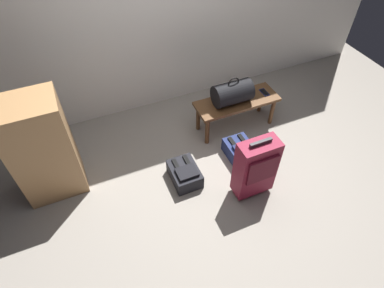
{
  "coord_description": "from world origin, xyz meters",
  "views": [
    {
      "loc": [
        -1.09,
        -1.78,
        2.77
      ],
      "look_at": [
        -0.14,
        0.42,
        0.25
      ],
      "focal_mm": 30.01,
      "sensor_mm": 36.0,
      "label": 1
    }
  ],
  "objects_px": {
    "backpack_dark": "(185,174)",
    "side_cabinet": "(42,149)",
    "cell_phone": "(264,92)",
    "bench": "(237,104)",
    "backpack_navy": "(240,151)",
    "suitcase_upright_burgundy": "(256,167)",
    "duffel_bag_black": "(232,93)"
  },
  "relations": [
    {
      "from": "backpack_dark",
      "to": "side_cabinet",
      "type": "xyz_separation_m",
      "value": [
        -1.25,
        0.47,
        0.46
      ]
    },
    {
      "from": "cell_phone",
      "to": "side_cabinet",
      "type": "bearing_deg",
      "value": -178.36
    },
    {
      "from": "bench",
      "to": "side_cabinet",
      "type": "bearing_deg",
      "value": -178.1
    },
    {
      "from": "backpack_navy",
      "to": "backpack_dark",
      "type": "bearing_deg",
      "value": -175.68
    },
    {
      "from": "backpack_navy",
      "to": "cell_phone",
      "type": "bearing_deg",
      "value": 40.77
    },
    {
      "from": "suitcase_upright_burgundy",
      "to": "backpack_navy",
      "type": "distance_m",
      "value": 0.56
    },
    {
      "from": "side_cabinet",
      "to": "cell_phone",
      "type": "bearing_deg",
      "value": 1.64
    },
    {
      "from": "duffel_bag_black",
      "to": "backpack_dark",
      "type": "relative_size",
      "value": 1.16
    },
    {
      "from": "bench",
      "to": "duffel_bag_black",
      "type": "bearing_deg",
      "value": 180.0
    },
    {
      "from": "bench",
      "to": "duffel_bag_black",
      "type": "relative_size",
      "value": 2.27
    },
    {
      "from": "side_cabinet",
      "to": "suitcase_upright_burgundy",
      "type": "bearing_deg",
      "value": -25.61
    },
    {
      "from": "suitcase_upright_burgundy",
      "to": "backpack_dark",
      "type": "xyz_separation_m",
      "value": [
        -0.57,
        0.41,
        -0.29
      ]
    },
    {
      "from": "cell_phone",
      "to": "backpack_navy",
      "type": "distance_m",
      "value": 0.81
    },
    {
      "from": "cell_phone",
      "to": "backpack_dark",
      "type": "xyz_separation_m",
      "value": [
        -1.26,
        -0.54,
        -0.31
      ]
    },
    {
      "from": "suitcase_upright_burgundy",
      "to": "side_cabinet",
      "type": "height_order",
      "value": "side_cabinet"
    },
    {
      "from": "bench",
      "to": "duffel_bag_black",
      "type": "distance_m",
      "value": 0.21
    },
    {
      "from": "suitcase_upright_burgundy",
      "to": "backpack_navy",
      "type": "xyz_separation_m",
      "value": [
        0.13,
        0.46,
        -0.29
      ]
    },
    {
      "from": "cell_phone",
      "to": "backpack_navy",
      "type": "relative_size",
      "value": 0.38
    },
    {
      "from": "duffel_bag_black",
      "to": "cell_phone",
      "type": "height_order",
      "value": "duffel_bag_black"
    },
    {
      "from": "backpack_navy",
      "to": "side_cabinet",
      "type": "relative_size",
      "value": 0.35
    },
    {
      "from": "cell_phone",
      "to": "bench",
      "type": "bearing_deg",
      "value": -179.84
    },
    {
      "from": "backpack_dark",
      "to": "cell_phone",
      "type": "bearing_deg",
      "value": 23.06
    },
    {
      "from": "bench",
      "to": "suitcase_upright_burgundy",
      "type": "relative_size",
      "value": 1.35
    },
    {
      "from": "bench",
      "to": "suitcase_upright_burgundy",
      "type": "bearing_deg",
      "value": -108.5
    },
    {
      "from": "backpack_navy",
      "to": "suitcase_upright_burgundy",
      "type": "bearing_deg",
      "value": -105.18
    },
    {
      "from": "side_cabinet",
      "to": "backpack_dark",
      "type": "bearing_deg",
      "value": -20.41
    },
    {
      "from": "duffel_bag_black",
      "to": "backpack_dark",
      "type": "height_order",
      "value": "duffel_bag_black"
    },
    {
      "from": "bench",
      "to": "backpack_dark",
      "type": "bearing_deg",
      "value": -148.96
    },
    {
      "from": "backpack_dark",
      "to": "side_cabinet",
      "type": "relative_size",
      "value": 0.35
    },
    {
      "from": "bench",
      "to": "suitcase_upright_burgundy",
      "type": "height_order",
      "value": "suitcase_upright_burgundy"
    },
    {
      "from": "backpack_dark",
      "to": "side_cabinet",
      "type": "height_order",
      "value": "side_cabinet"
    },
    {
      "from": "bench",
      "to": "backpack_navy",
      "type": "relative_size",
      "value": 2.63
    }
  ]
}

